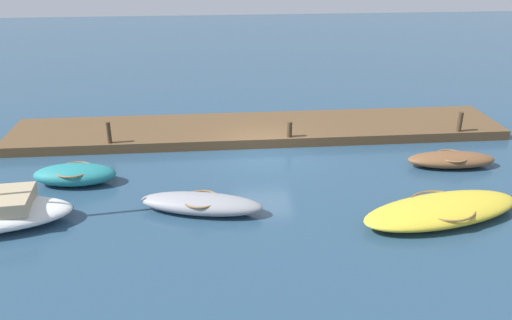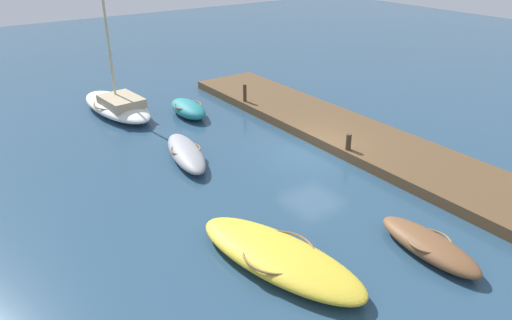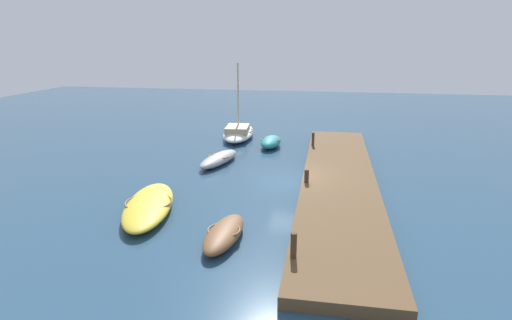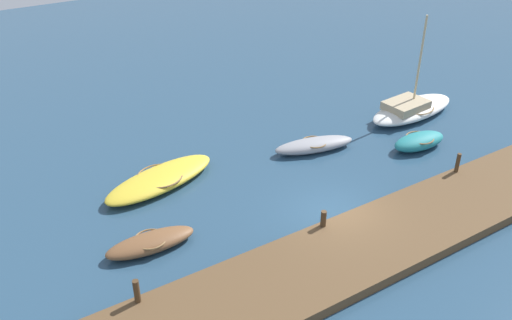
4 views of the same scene
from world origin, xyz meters
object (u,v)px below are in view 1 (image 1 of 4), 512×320
Objects in this scene: mooring_post_west at (460,122)px; mooring_post_mid_east at (109,133)px; mooring_post_mid_west at (290,129)px; motorboat_yellow at (442,210)px; rowboat_brown at (451,159)px; rowboat_teal at (75,174)px; rowboat_grey at (201,204)px.

mooring_post_mid_east is (15.78, 0.00, 0.02)m from mooring_post_west.
mooring_post_west is 7.89m from mooring_post_mid_west.
motorboat_yellow is 8.68× the size of mooring_post_mid_west.
rowboat_brown is at bearing 168.62° from mooring_post_mid_east.
rowboat_teal is 3.23m from mooring_post_mid_east.
mooring_post_mid_east is (14.16, -2.85, 0.60)m from rowboat_brown.
motorboat_yellow is 1.67× the size of rowboat_brown.
mooring_post_west is (-3.79, -6.93, 0.56)m from motorboat_yellow.
mooring_post_mid_east is at bearing -102.08° from rowboat_teal.
rowboat_teal reaches higher than rowboat_brown.
mooring_post_west is 15.78m from mooring_post_mid_east.
mooring_post_mid_east reaches higher than motorboat_yellow.
mooring_post_mid_east is (11.99, -6.93, 0.58)m from motorboat_yellow.
motorboat_yellow is 13.38m from rowboat_teal.
mooring_post_west is (-16.60, -3.08, 0.49)m from rowboat_teal.
mooring_post_mid_west is (-3.92, -5.74, 0.46)m from rowboat_grey.
motorboat_yellow is (-8.02, 1.19, -0.00)m from rowboat_grey.
mooring_post_mid_east reaches higher than mooring_post_mid_west.
rowboat_grey is 10.60m from rowboat_brown.
mooring_post_mid_west is (-8.72, -3.08, 0.39)m from rowboat_teal.
rowboat_grey is at bearing 153.91° from rowboat_teal.
mooring_post_mid_west is 0.74× the size of mooring_post_mid_east.
mooring_post_mid_east reaches higher than rowboat_teal.
mooring_post_mid_west reaches higher than motorboat_yellow.
rowboat_grey is 0.73× the size of motorboat_yellow.
mooring_post_mid_east is at bearing -7.90° from rowboat_brown.
rowboat_brown is (-14.99, -0.23, -0.09)m from rowboat_teal.
rowboat_brown is at bearing 60.43° from mooring_post_west.
motorboat_yellow is 6.72× the size of mooring_post_west.
rowboat_grey is 1.40× the size of rowboat_teal.
rowboat_grey is at bearing 124.65° from mooring_post_mid_east.
motorboat_yellow is 6.43× the size of mooring_post_mid_east.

